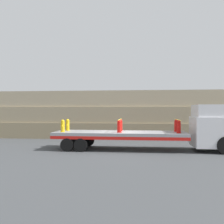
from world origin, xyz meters
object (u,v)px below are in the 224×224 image
at_px(truck_cab, 214,128).
at_px(fire_hydrant_red_near_1, 119,126).
at_px(flatbed_trailer, 113,135).
at_px(fire_hydrant_red_far_2, 176,126).
at_px(fire_hydrant_yellow_far_0, 68,125).
at_px(fire_hydrant_yellow_near_0, 63,126).
at_px(fire_hydrant_red_near_2, 179,127).
at_px(fire_hydrant_red_far_1, 121,125).

distance_m(truck_cab, fire_hydrant_red_near_1, 6.06).
distance_m(flatbed_trailer, fire_hydrant_red_near_1, 0.94).
xyz_separation_m(flatbed_trailer, fire_hydrant_red_far_2, (4.20, 0.56, 0.61)).
relative_size(flatbed_trailer, fire_hydrant_yellow_far_0, 10.62).
relative_size(flatbed_trailer, fire_hydrant_yellow_near_0, 10.62).
bearing_deg(fire_hydrant_red_near_2, truck_cab, 13.80).
xyz_separation_m(fire_hydrant_red_near_1, fire_hydrant_red_far_1, (0.00, 1.12, 0.00)).
bearing_deg(fire_hydrant_red_near_1, fire_hydrant_red_far_1, 90.00).
xyz_separation_m(fire_hydrant_yellow_far_0, fire_hydrant_red_far_2, (7.52, 0.00, 0.00)).
bearing_deg(fire_hydrant_yellow_far_0, fire_hydrant_red_far_2, 0.00).
height_order(flatbed_trailer, fire_hydrant_red_near_2, fire_hydrant_red_near_2).
bearing_deg(fire_hydrant_yellow_near_0, fire_hydrant_yellow_far_0, 90.00).
height_order(truck_cab, fire_hydrant_red_near_1, truck_cab).
xyz_separation_m(truck_cab, fire_hydrant_red_near_1, (-6.03, -0.56, 0.08)).
bearing_deg(fire_hydrant_red_far_2, fire_hydrant_red_near_1, -163.46).
height_order(fire_hydrant_red_far_1, fire_hydrant_red_far_2, same).
distance_m(truck_cab, fire_hydrant_red_near_2, 2.34).
distance_m(fire_hydrant_yellow_near_0, fire_hydrant_red_near_2, 7.52).
height_order(fire_hydrant_red_near_1, fire_hydrant_red_far_1, same).
bearing_deg(flatbed_trailer, fire_hydrant_yellow_far_0, 170.46).
relative_size(truck_cab, fire_hydrant_red_far_1, 3.63).
bearing_deg(fire_hydrant_red_far_1, fire_hydrant_red_near_2, -16.54).
bearing_deg(fire_hydrant_red_far_1, fire_hydrant_red_near_1, -90.00).
relative_size(fire_hydrant_red_near_1, fire_hydrant_red_far_2, 1.00).
bearing_deg(fire_hydrant_red_near_2, fire_hydrant_yellow_far_0, 171.55).
bearing_deg(flatbed_trailer, fire_hydrant_red_near_1, -51.84).
bearing_deg(fire_hydrant_red_near_2, fire_hydrant_red_near_1, 180.00).
xyz_separation_m(fire_hydrant_yellow_far_0, fire_hydrant_red_near_1, (3.76, -1.12, 0.00)).
height_order(fire_hydrant_red_near_2, fire_hydrant_red_far_2, same).
bearing_deg(fire_hydrant_red_near_2, fire_hydrant_red_far_1, 163.46).
bearing_deg(fire_hydrant_yellow_near_0, flatbed_trailer, 9.54).
xyz_separation_m(truck_cab, fire_hydrant_red_far_1, (-6.03, 0.56, 0.08)).
height_order(fire_hydrant_red_near_1, fire_hydrant_red_far_2, same).
bearing_deg(fire_hydrant_red_near_1, fire_hydrant_yellow_near_0, 180.00).
xyz_separation_m(fire_hydrant_red_near_1, fire_hydrant_red_near_2, (3.76, 0.00, 0.00)).
relative_size(truck_cab, fire_hydrant_red_far_2, 3.63).
height_order(fire_hydrant_red_far_1, fire_hydrant_red_near_2, same).
relative_size(fire_hydrant_yellow_far_0, fire_hydrant_red_far_1, 1.00).
bearing_deg(fire_hydrant_red_far_1, flatbed_trailer, -128.16).
relative_size(fire_hydrant_yellow_near_0, fire_hydrant_red_far_1, 1.00).
height_order(fire_hydrant_yellow_far_0, fire_hydrant_red_near_2, same).
height_order(flatbed_trailer, fire_hydrant_yellow_near_0, fire_hydrant_yellow_near_0).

